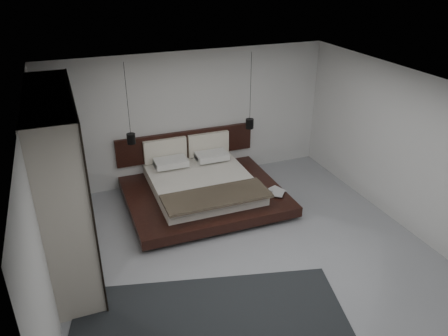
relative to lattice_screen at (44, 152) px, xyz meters
name	(u,v)px	position (x,y,z in m)	size (l,w,h in m)	color
floor	(247,252)	(2.95, -2.45, -1.30)	(6.00, 6.00, 0.00)	gray
ceiling	(251,89)	(2.95, -2.45, 1.50)	(6.00, 6.00, 0.00)	white
wall_back	(191,117)	(2.95, 0.55, 0.10)	(6.00, 6.00, 0.00)	silver
wall_front	(374,311)	(2.95, -5.45, 0.10)	(6.00, 6.00, 0.00)	silver
wall_left	(41,215)	(-0.05, -2.45, 0.10)	(6.00, 6.00, 0.00)	silver
wall_right	(404,150)	(5.95, -2.45, 0.10)	(6.00, 6.00, 0.00)	silver
lattice_screen	(44,152)	(0.00, 0.00, 0.00)	(0.05, 0.90, 2.60)	black
bed	(202,187)	(2.80, -0.55, -1.00)	(3.01, 2.49, 1.12)	black
book_lower	(273,192)	(4.04, -1.24, -1.01)	(0.23, 0.31, 0.03)	#99724C
book_upper	(273,192)	(4.01, -1.27, -0.98)	(0.22, 0.30, 0.02)	#99724C
pendant_left	(131,138)	(1.56, -0.05, 0.05)	(0.16, 0.16, 1.56)	black
pendant_right	(250,123)	(4.04, -0.05, 0.03)	(0.17, 0.17, 1.58)	black
wardrobe	(62,183)	(0.25, -1.60, 0.10)	(0.67, 2.84, 2.79)	beige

